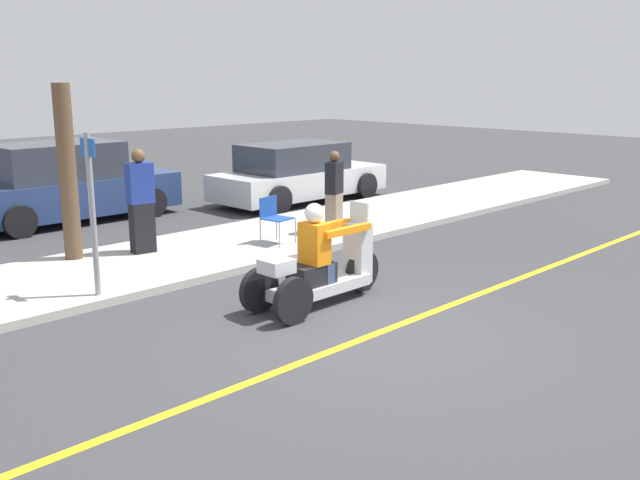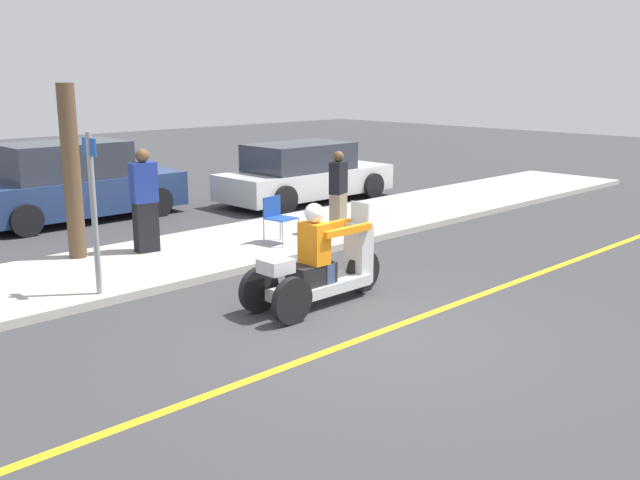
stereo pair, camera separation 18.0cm
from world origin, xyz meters
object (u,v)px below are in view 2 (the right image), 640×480
object	(u,v)px
spectator_far_back	(145,203)
folding_chair_set_back	(277,215)
motorcycle_trike	(320,269)
spectator_mid_group	(338,194)
tree_trunk	(72,172)
street_sign	(94,207)
parked_car_lot_far	(72,184)
parked_car_lot_right	(304,174)

from	to	relation	value
spectator_far_back	folding_chair_set_back	world-z (taller)	spectator_far_back
motorcycle_trike	spectator_mid_group	bearing A→B (deg)	41.17
tree_trunk	street_sign	world-z (taller)	tree_trunk
spectator_mid_group	street_sign	distance (m)	5.14
motorcycle_trike	spectator_far_back	world-z (taller)	spectator_far_back
tree_trunk	street_sign	bearing A→B (deg)	-108.36
spectator_mid_group	folding_chair_set_back	world-z (taller)	spectator_mid_group
spectator_mid_group	parked_car_lot_far	distance (m)	5.86
spectator_mid_group	parked_car_lot_right	bearing A→B (deg)	56.34
spectator_mid_group	street_sign	size ratio (longest dim) A/B	0.70
spectator_mid_group	street_sign	xyz separation A→B (m)	(-5.10, -0.45, 0.45)
spectator_far_back	tree_trunk	world-z (taller)	tree_trunk
folding_chair_set_back	street_sign	size ratio (longest dim) A/B	0.37
parked_car_lot_right	tree_trunk	world-z (taller)	tree_trunk
parked_car_lot_right	street_sign	world-z (taller)	street_sign
tree_trunk	street_sign	size ratio (longest dim) A/B	1.27
folding_chair_set_back	tree_trunk	bearing A→B (deg)	153.87
motorcycle_trike	spectator_mid_group	distance (m)	3.99
spectator_far_back	parked_car_lot_far	distance (m)	3.98
street_sign	folding_chair_set_back	bearing A→B (deg)	9.46
parked_car_lot_far	parked_car_lot_right	bearing A→B (deg)	-18.61
motorcycle_trike	street_sign	distance (m)	3.13
parked_car_lot_right	tree_trunk	bearing A→B (deg)	-165.17
folding_chair_set_back	spectator_far_back	bearing A→B (deg)	152.80
spectator_far_back	parked_car_lot_far	bearing A→B (deg)	81.76
motorcycle_trike	spectator_far_back	bearing A→B (deg)	95.79
spectator_far_back	folding_chair_set_back	size ratio (longest dim) A/B	2.12
motorcycle_trike	parked_car_lot_right	distance (m)	8.02
folding_chair_set_back	street_sign	world-z (taller)	street_sign
spectator_far_back	folding_chair_set_back	xyz separation A→B (m)	(2.01, -1.03, -0.33)
folding_chair_set_back	spectator_mid_group	bearing A→B (deg)	-7.15
spectator_far_back	parked_car_lot_right	xyz separation A→B (m)	(5.66, 2.22, -0.28)
spectator_far_back	tree_trunk	xyz separation A→B (m)	(-1.02, 0.45, 0.56)
spectator_far_back	motorcycle_trike	bearing A→B (deg)	-84.21
parked_car_lot_far	spectator_far_back	bearing A→B (deg)	-98.24
spectator_mid_group	parked_car_lot_far	bearing A→B (deg)	118.66
parked_car_lot_far	parked_car_lot_right	world-z (taller)	parked_car_lot_far
parked_car_lot_right	motorcycle_trike	bearing A→B (deg)	-131.11
motorcycle_trike	spectator_mid_group	size ratio (longest dim) A/B	1.46
spectator_mid_group	street_sign	world-z (taller)	street_sign
parked_car_lot_right	street_sign	bearing A→B (deg)	-152.29
motorcycle_trike	parked_car_lot_far	world-z (taller)	parked_car_lot_far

